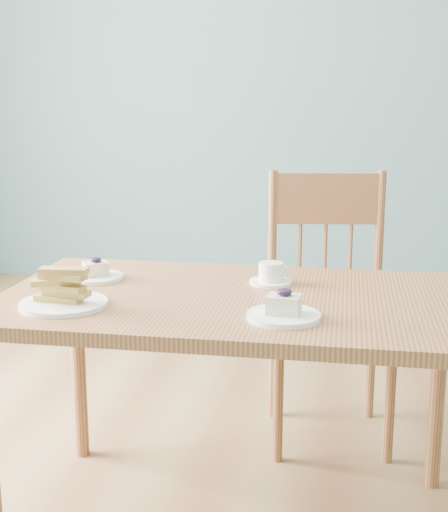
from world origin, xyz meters
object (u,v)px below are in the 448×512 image
object	(u,v)px
biscotti_plate	(63,293)
dining_table	(236,320)
cheesecake_plate_far	(96,274)
cheesecake_plate_near	(284,311)
dining_chair	(328,305)
coffee_cup	(271,275)

from	to	relation	value
biscotti_plate	dining_table	bearing A→B (deg)	21.64
cheesecake_plate_far	dining_table	bearing A→B (deg)	-14.32
cheesecake_plate_far	biscotti_plate	distance (m)	0.28
cheesecake_plate_near	cheesecake_plate_far	distance (m)	0.65
dining_chair	biscotti_plate	size ratio (longest dim) A/B	4.23
cheesecake_plate_near	cheesecake_plate_far	world-z (taller)	cheesecake_plate_near
dining_table	biscotti_plate	bearing A→B (deg)	-157.77
cheesecake_plate_near	biscotti_plate	distance (m)	0.57
dining_table	coffee_cup	distance (m)	0.19
dining_chair	dining_table	bearing A→B (deg)	-119.11
cheesecake_plate_far	coffee_cup	distance (m)	0.51
cheesecake_plate_far	coffee_cup	world-z (taller)	cheesecake_plate_far
coffee_cup	cheesecake_plate_near	bearing A→B (deg)	-102.20
cheesecake_plate_near	biscotti_plate	size ratio (longest dim) A/B	0.80
dining_table	cheesecake_plate_far	bearing A→B (deg)	166.27
biscotti_plate	cheesecake_plate_near	bearing A→B (deg)	-1.74
coffee_cup	cheesecake_plate_far	bearing A→B (deg)	160.86
coffee_cup	biscotti_plate	distance (m)	0.59
cheesecake_plate_far	biscotti_plate	bearing A→B (deg)	-88.03
dining_chair	coffee_cup	world-z (taller)	dining_chair
dining_table	coffee_cup	xyz separation A→B (m)	(0.08, 0.14, 0.09)
dining_chair	biscotti_plate	xyz separation A→B (m)	(-0.66, -0.79, 0.23)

